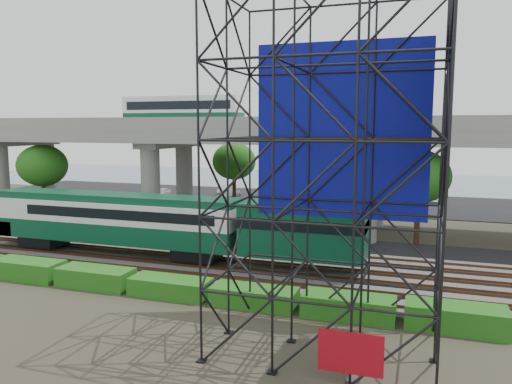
% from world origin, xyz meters
% --- Properties ---
extents(ground, '(140.00, 140.00, 0.00)m').
position_xyz_m(ground, '(0.00, 0.00, 0.00)').
color(ground, '#474233').
rests_on(ground, ground).
extents(ballast_bed, '(90.00, 12.00, 0.20)m').
position_xyz_m(ballast_bed, '(0.00, 2.00, 0.10)').
color(ballast_bed, slate).
rests_on(ballast_bed, ground).
extents(service_road, '(90.00, 5.00, 0.08)m').
position_xyz_m(service_road, '(0.00, 10.50, 0.04)').
color(service_road, black).
rests_on(service_road, ground).
extents(parking_lot, '(90.00, 18.00, 0.08)m').
position_xyz_m(parking_lot, '(0.00, 34.00, 0.04)').
color(parking_lot, black).
rests_on(parking_lot, ground).
extents(harbor_water, '(140.00, 40.00, 0.03)m').
position_xyz_m(harbor_water, '(0.00, 56.00, 0.01)').
color(harbor_water, '#4A5E7A').
rests_on(harbor_water, ground).
extents(rail_tracks, '(90.00, 9.52, 0.16)m').
position_xyz_m(rail_tracks, '(0.00, 2.00, 0.28)').
color(rail_tracks, '#472D1E').
rests_on(rail_tracks, ballast_bed).
extents(commuter_train, '(29.30, 3.06, 4.30)m').
position_xyz_m(commuter_train, '(-4.70, 2.00, 2.88)').
color(commuter_train, black).
rests_on(commuter_train, rail_tracks).
extents(overpass, '(80.00, 12.00, 12.40)m').
position_xyz_m(overpass, '(-0.60, 16.00, 8.21)').
color(overpass, '#9E9B93').
rests_on(overpass, ground).
extents(scaffold_tower, '(9.36, 6.36, 15.00)m').
position_xyz_m(scaffold_tower, '(10.52, -7.98, 7.47)').
color(scaffold_tower, black).
rests_on(scaffold_tower, ground).
extents(hedge_strip, '(34.60, 1.80, 1.20)m').
position_xyz_m(hedge_strip, '(1.01, -4.30, 0.56)').
color(hedge_strip, '#185D15').
rests_on(hedge_strip, ground).
extents(trees, '(40.94, 16.94, 7.69)m').
position_xyz_m(trees, '(-4.67, 16.17, 5.57)').
color(trees, '#382314').
rests_on(trees, ground).
extents(suv, '(5.16, 2.71, 1.38)m').
position_xyz_m(suv, '(-20.63, 10.39, 0.77)').
color(suv, black).
rests_on(suv, service_road).
extents(parked_cars, '(36.47, 9.73, 1.27)m').
position_xyz_m(parked_cars, '(0.70, 33.74, 0.69)').
color(parked_cars, silver).
rests_on(parked_cars, parking_lot).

